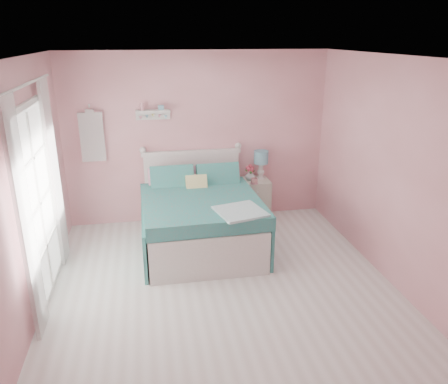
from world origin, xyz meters
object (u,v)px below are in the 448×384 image
object	(u,v)px
vase	(250,175)
bed	(200,218)
table_lamp	(261,159)
teacup	(254,181)
nightstand	(254,199)

from	to	relation	value
vase	bed	bearing A→B (deg)	-140.41
table_lamp	teacup	xyz separation A→B (m)	(-0.16, -0.24, -0.27)
nightstand	vase	world-z (taller)	vase
nightstand	teacup	world-z (taller)	teacup
bed	nightstand	xyz separation A→B (m)	(0.96, 0.74, -0.06)
nightstand	vase	xyz separation A→B (m)	(-0.07, -0.01, 0.41)
table_lamp	vase	size ratio (longest dim) A/B	2.86
table_lamp	bed	bearing A→B (deg)	-143.24
bed	nightstand	distance (m)	1.21
bed	vase	xyz separation A→B (m)	(0.89, 0.73, 0.35)
bed	teacup	distance (m)	1.11
nightstand	teacup	xyz separation A→B (m)	(-0.05, -0.18, 0.37)
table_lamp	vase	distance (m)	0.31
bed	table_lamp	distance (m)	1.46
bed	teacup	xyz separation A→B (m)	(0.91, 0.56, 0.31)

